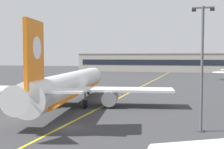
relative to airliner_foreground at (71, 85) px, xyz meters
name	(u,v)px	position (x,y,z in m)	size (l,w,h in m)	color
ground_plane	(66,128)	(5.18, -13.40, -3.37)	(400.00, 400.00, 0.00)	#353538
taxiway_centreline	(126,94)	(5.18, 16.60, -3.37)	(0.30, 180.00, 0.01)	yellow
airliner_foreground	(71,85)	(0.00, 0.00, 0.00)	(32.35, 41.37, 11.65)	white
apron_lamp_post	(202,67)	(19.42, -11.01, 3.44)	(2.24, 0.90, 13.00)	#515156
safety_cone_by_nose_gear	(105,92)	(0.34, 16.96, -3.11)	(0.44, 0.44, 0.55)	orange
terminal_building	(184,63)	(14.13, 113.09, 1.40)	(112.15, 12.40, 9.52)	#9E998E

